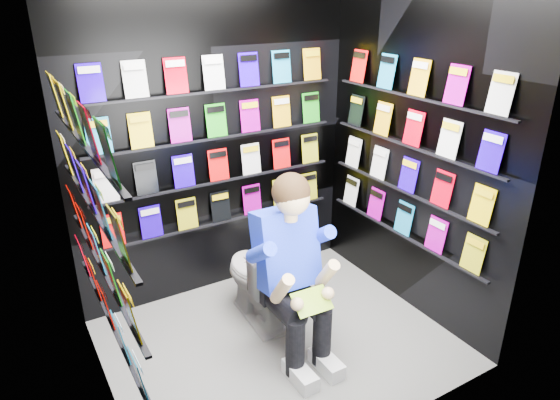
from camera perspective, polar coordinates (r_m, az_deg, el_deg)
floor at (r=3.89m, az=-0.14°, el=-15.96°), size 2.40×2.40×0.00m
wall_back at (r=4.08m, az=-7.35°, el=6.51°), size 2.40×0.04×2.60m
wall_front at (r=2.50m, az=11.60°, el=-4.76°), size 2.40×0.04×2.60m
wall_left at (r=2.87m, az=-21.31°, el=-2.21°), size 0.04×2.00×2.60m
wall_right at (r=3.95m, az=15.08°, el=5.32°), size 0.04×2.00×2.60m
comics_back at (r=4.06m, az=-7.18°, el=6.48°), size 2.10×0.06×1.37m
comics_left at (r=2.87m, az=-20.74°, el=-2.00°), size 0.06×1.70×1.37m
comics_right at (r=3.93m, az=14.78°, el=5.33°), size 0.06×1.70×1.37m
toilet at (r=3.94m, az=-2.43°, el=-8.87°), size 0.45×0.77×0.73m
longbox at (r=4.32m, az=1.90°, el=-9.39°), size 0.20×0.36×0.27m
longbox_lid at (r=4.24m, az=1.93°, el=-7.71°), size 0.22×0.38×0.03m
reader at (r=3.44m, az=0.48°, el=-5.61°), size 0.60×0.85×1.52m
held_comic at (r=3.30m, az=3.68°, el=-11.47°), size 0.26×0.16×0.11m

